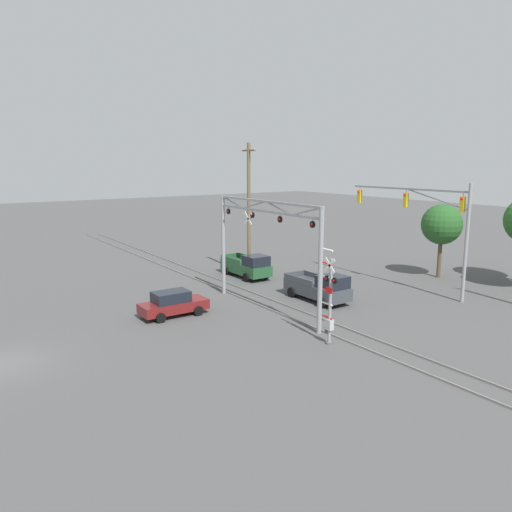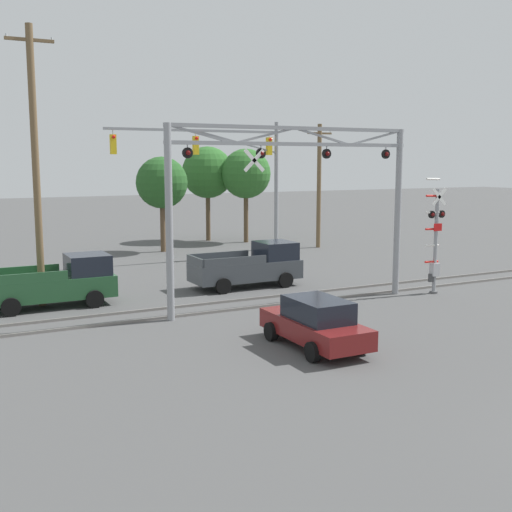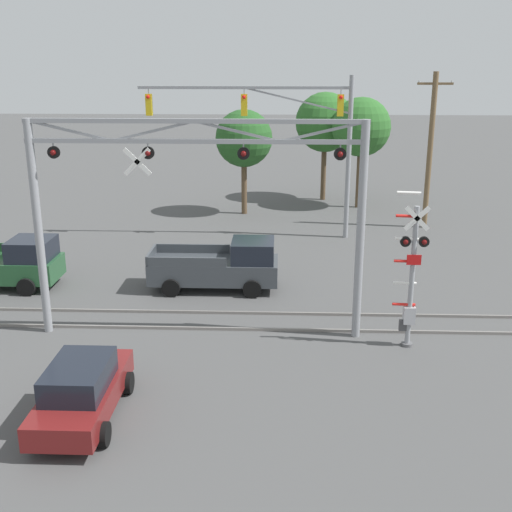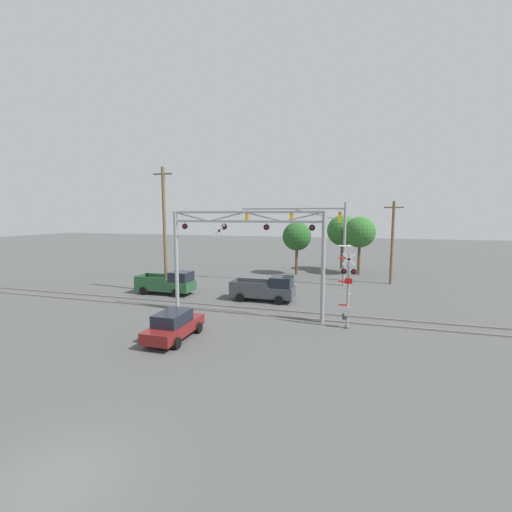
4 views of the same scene
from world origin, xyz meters
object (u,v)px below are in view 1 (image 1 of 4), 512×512
(pickup_truck_lead, at_px, (320,288))
(pickup_truck_following, at_px, (248,266))
(crossing_signal_mast, at_px, (330,304))
(sedan_waiting, at_px, (173,304))
(crossing_gantry, at_px, (265,239))
(traffic_signal_span, at_px, (435,217))
(utility_pole_left, at_px, (249,209))
(background_tree_beyond_span, at_px, (442,225))

(pickup_truck_lead, bearing_deg, pickup_truck_following, -179.19)
(crossing_signal_mast, distance_m, sedan_waiting, 10.21)
(crossing_gantry, bearing_deg, pickup_truck_following, 153.34)
(pickup_truck_following, bearing_deg, traffic_signal_span, 34.10)
(crossing_signal_mast, bearing_deg, traffic_signal_span, 104.39)
(pickup_truck_lead, bearing_deg, sedan_waiting, -105.35)
(traffic_signal_span, height_order, pickup_truck_following, traffic_signal_span)
(traffic_signal_span, bearing_deg, pickup_truck_following, -145.90)
(traffic_signal_span, bearing_deg, crossing_signal_mast, -75.61)
(traffic_signal_span, distance_m, pickup_truck_following, 14.90)
(sedan_waiting, bearing_deg, crossing_gantry, 66.30)
(crossing_signal_mast, bearing_deg, sedan_waiting, -152.80)
(utility_pole_left, bearing_deg, pickup_truck_following, -43.28)
(crossing_gantry, xyz_separation_m, pickup_truck_lead, (0.31, 4.33, -3.66))
(sedan_waiting, height_order, background_tree_beyond_span, background_tree_beyond_span)
(crossing_gantry, height_order, crossing_signal_mast, crossing_gantry)
(crossing_signal_mast, relative_size, sedan_waiting, 1.20)
(crossing_signal_mast, relative_size, traffic_signal_span, 0.48)
(pickup_truck_following, bearing_deg, crossing_gantry, -26.66)
(traffic_signal_span, relative_size, sedan_waiting, 2.49)
(crossing_gantry, distance_m, utility_pole_left, 10.07)
(crossing_gantry, bearing_deg, utility_pole_left, 152.22)
(pickup_truck_following, xyz_separation_m, background_tree_beyond_span, (8.86, 12.94, 3.41))
(pickup_truck_lead, height_order, pickup_truck_following, same)
(crossing_gantry, distance_m, crossing_signal_mast, 7.13)
(pickup_truck_lead, height_order, utility_pole_left, utility_pole_left)
(pickup_truck_lead, relative_size, utility_pole_left, 0.46)
(crossing_signal_mast, xyz_separation_m, traffic_signal_span, (-3.29, 12.84, 3.36))
(crossing_gantry, height_order, background_tree_beyond_span, crossing_gantry)
(pickup_truck_following, height_order, utility_pole_left, utility_pole_left)
(crossing_signal_mast, xyz_separation_m, background_tree_beyond_span, (-6.18, 17.84, 2.19))
(crossing_gantry, relative_size, pickup_truck_following, 2.11)
(traffic_signal_span, height_order, background_tree_beyond_span, traffic_signal_span)
(crossing_signal_mast, bearing_deg, crossing_gantry, 174.11)
(sedan_waiting, relative_size, utility_pole_left, 0.38)
(crossing_signal_mast, bearing_deg, background_tree_beyond_span, 109.10)
(crossing_signal_mast, bearing_deg, pickup_truck_lead, 141.71)
(crossing_signal_mast, relative_size, pickup_truck_lead, 1.00)
(pickup_truck_lead, distance_m, sedan_waiting, 10.00)
(crossing_signal_mast, relative_size, pickup_truck_following, 1.00)
(utility_pole_left, relative_size, background_tree_beyond_span, 1.81)
(traffic_signal_span, distance_m, sedan_waiting, 18.98)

